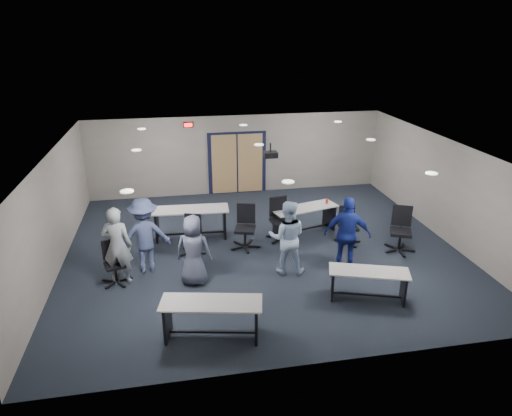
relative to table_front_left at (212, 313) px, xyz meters
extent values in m
plane|color=#1C212D|center=(1.63, 3.42, -0.52)|extent=(10.00, 10.00, 0.00)
cube|color=gray|center=(1.63, 7.92, 0.83)|extent=(10.00, 0.04, 2.70)
cube|color=gray|center=(1.63, -1.08, 0.83)|extent=(10.00, 0.04, 2.70)
cube|color=gray|center=(-3.37, 3.42, 0.83)|extent=(0.04, 9.00, 2.70)
cube|color=gray|center=(6.63, 3.42, 0.83)|extent=(0.04, 9.00, 2.70)
cube|color=white|center=(1.63, 3.42, 2.18)|extent=(10.00, 9.00, 0.04)
cube|color=black|center=(1.63, 7.89, 0.53)|extent=(2.00, 0.06, 2.20)
cube|color=#A4814B|center=(1.18, 7.87, 0.53)|extent=(0.85, 0.04, 2.05)
cube|color=#A4814B|center=(2.08, 7.87, 0.53)|extent=(0.85, 0.04, 2.05)
cube|color=black|center=(0.03, 7.87, 1.93)|extent=(0.32, 0.05, 0.18)
cube|color=#FF0C0C|center=(0.03, 7.84, 1.93)|extent=(0.26, 0.02, 0.12)
cylinder|color=black|center=(1.93, 3.92, 2.06)|extent=(0.04, 0.04, 0.24)
cube|color=black|center=(1.93, 3.92, 1.88)|extent=(0.35, 0.30, 0.14)
cylinder|color=black|center=(1.93, 3.77, 1.88)|extent=(0.08, 0.03, 0.08)
cube|color=#B7B4AD|center=(0.00, 0.00, 0.22)|extent=(1.95, 0.98, 0.03)
cube|color=black|center=(-0.81, 0.17, -0.15)|extent=(0.16, 0.57, 0.73)
cube|color=black|center=(0.81, -0.17, -0.15)|extent=(0.16, 0.57, 0.73)
cube|color=black|center=(0.00, 0.00, -0.41)|extent=(1.64, 0.38, 0.04)
cube|color=#B7B4AD|center=(3.38, 0.69, 0.14)|extent=(1.75, 1.05, 0.03)
cube|color=black|center=(2.68, 0.92, -0.19)|extent=(0.20, 0.50, 0.65)
cube|color=black|center=(4.08, 0.45, -0.19)|extent=(0.20, 0.50, 0.65)
cube|color=black|center=(3.38, 0.69, -0.42)|extent=(1.41, 0.51, 0.04)
cube|color=#B7B4AD|center=(-0.16, 4.48, 0.30)|extent=(2.10, 0.80, 0.03)
cube|color=black|center=(-1.08, 4.53, -0.11)|extent=(0.09, 0.63, 0.80)
cube|color=black|center=(0.76, 4.43, -0.11)|extent=(0.09, 0.63, 0.80)
cube|color=black|center=(-0.16, 4.48, -0.40)|extent=(1.84, 0.16, 0.05)
cube|color=#B7B4AD|center=(2.99, 4.20, 0.23)|extent=(1.98, 1.11, 0.03)
cube|color=black|center=(2.19, 3.97, -0.15)|extent=(0.21, 0.57, 0.73)
cube|color=black|center=(3.80, 4.43, -0.15)|extent=(0.21, 0.57, 0.73)
cube|color=black|center=(2.99, 4.20, -0.41)|extent=(1.62, 0.51, 0.04)
cylinder|color=red|center=(3.70, 4.40, 0.31)|extent=(0.08, 0.08, 0.13)
imported|color=#939AA0|center=(-1.86, 2.36, 0.40)|extent=(0.74, 0.55, 1.83)
imported|color=#4C5269|center=(-0.20, 2.02, 0.30)|extent=(0.91, 0.71, 1.64)
imported|color=#B1C9EB|center=(1.96, 2.13, 0.38)|extent=(1.01, 0.87, 1.79)
imported|color=navy|center=(3.38, 2.01, 0.40)|extent=(1.16, 0.80, 1.83)
imported|color=#444F7A|center=(-1.29, 2.80, 0.40)|extent=(1.25, 0.81, 1.83)
camera|label=1|loc=(-0.48, -7.12, 4.92)|focal=32.00mm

